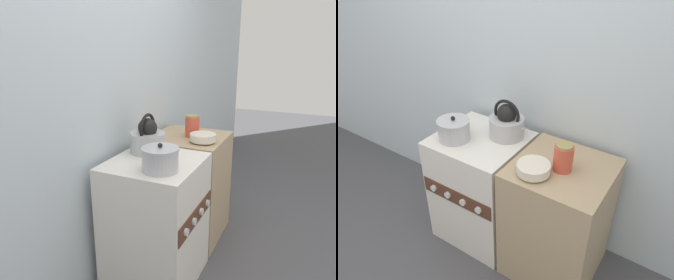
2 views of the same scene
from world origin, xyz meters
TOP-DOWN VIEW (x-y plane):
  - wall_back at (0.00, 0.62)m, footprint 7.00×0.06m
  - stove at (-0.00, 0.27)m, footprint 0.58×0.56m
  - counter at (0.59, 0.28)m, footprint 0.56×0.55m
  - kettle at (0.13, 0.39)m, footprint 0.28×0.23m
  - cooking_pot at (-0.13, 0.17)m, footprint 0.21×0.21m
  - enamel_bowl at (0.48, 0.13)m, footprint 0.19×0.19m
  - storage_jar at (0.59, 0.26)m, footprint 0.11×0.11m

SIDE VIEW (x-z plane):
  - stove at x=0.00m, z-range 0.00..0.82m
  - counter at x=0.59m, z-range 0.00..0.83m
  - enamel_bowl at x=0.48m, z-range 0.83..0.89m
  - cooking_pot at x=-0.13m, z-range 0.81..0.97m
  - storage_jar at x=0.59m, z-range 0.82..0.99m
  - kettle at x=0.13m, z-range 0.79..1.05m
  - wall_back at x=0.00m, z-range 0.00..2.50m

